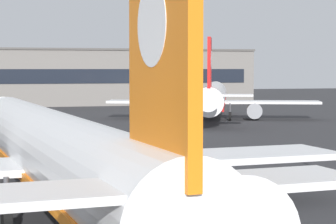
% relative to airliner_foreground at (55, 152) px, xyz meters
% --- Properties ---
extents(taxiway_centreline, '(8.76, 179.82, 0.01)m').
position_rel_airliner_foreground_xyz_m(taxiway_centreline, '(0.18, 20.92, -3.37)').
color(taxiway_centreline, yellow).
rests_on(taxiway_centreline, ground).
extents(airliner_foreground, '(32.31, 41.52, 11.65)m').
position_rel_airliner_foreground_xyz_m(airliner_foreground, '(0.00, 0.00, 0.00)').
color(airliner_foreground, white).
rests_on(airliner_foreground, ground).
extents(airliner_background, '(30.62, 38.62, 11.26)m').
position_rel_airliner_foreground_xyz_m(airliner_background, '(28.55, 59.90, -0.11)').
color(airliner_background, white).
rests_on(airliner_background, ground).
extents(safety_cone_by_nose_gear, '(0.44, 0.44, 0.55)m').
position_rel_airliner_foreground_xyz_m(safety_cone_by_nose_gear, '(-0.14, 16.88, -3.11)').
color(safety_cone_by_nose_gear, orange).
rests_on(safety_cone_by_nose_gear, ground).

